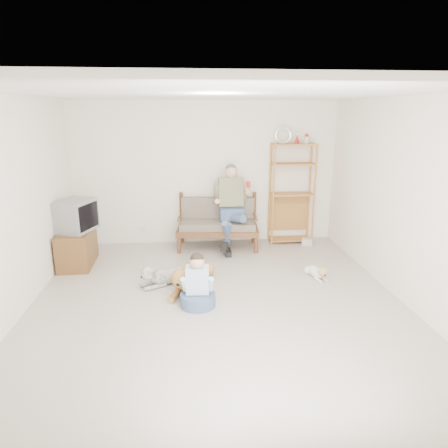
{
  "coord_description": "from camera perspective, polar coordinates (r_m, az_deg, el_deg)",
  "views": [
    {
      "loc": [
        -0.39,
        -4.84,
        2.5
      ],
      "look_at": [
        0.18,
        1.0,
        0.84
      ],
      "focal_mm": 32.0,
      "sensor_mm": 36.0,
      "label": 1
    }
  ],
  "objects": [
    {
      "name": "ceiling",
      "position": [
        4.86,
        -1.04,
        18.19
      ],
      "size": [
        5.5,
        5.5,
        0.0
      ],
      "primitive_type": "plane",
      "rotation": [
        3.14,
        0.0,
        0.0
      ],
      "color": "white",
      "rests_on": "ground"
    },
    {
      "name": "crt_tv",
      "position": [
        6.96,
        -20.45,
        1.16
      ],
      "size": [
        0.67,
        0.75,
        0.52
      ],
      "rotation": [
        0.0,
        0.0,
        -0.35
      ],
      "color": "gray",
      "rests_on": "tv_stand"
    },
    {
      "name": "wall_front",
      "position": [
        2.42,
        4.45,
        -12.58
      ],
      "size": [
        5.0,
        0.0,
        5.0
      ],
      "primitive_type": "plane",
      "rotation": [
        -1.57,
        0.0,
        0.0
      ],
      "color": "white",
      "rests_on": "ground"
    },
    {
      "name": "wall_outlet",
      "position": [
        7.94,
        -11.59,
        -0.6
      ],
      "size": [
        0.12,
        0.02,
        0.08
      ],
      "primitive_type": "cube",
      "color": "silver",
      "rests_on": "ground"
    },
    {
      "name": "man",
      "position": [
        7.29,
        0.96,
        1.69
      ],
      "size": [
        0.6,
        0.85,
        1.38
      ],
      "color": "#4B5E89",
      "rests_on": "loveseat"
    },
    {
      "name": "wall_left",
      "position": [
        5.41,
        -28.42,
        1.62
      ],
      "size": [
        0.0,
        5.5,
        5.5
      ],
      "primitive_type": "plane",
      "rotation": [
        1.57,
        0.0,
        1.57
      ],
      "color": "white",
      "rests_on": "ground"
    },
    {
      "name": "book_stack",
      "position": [
        7.9,
        11.79,
        -2.5
      ],
      "size": [
        0.23,
        0.2,
        0.13
      ],
      "primitive_type": "cube",
      "rotation": [
        0.0,
        0.0,
        -0.31
      ],
      "color": "beige",
      "rests_on": "ground"
    },
    {
      "name": "floor",
      "position": [
        5.46,
        -0.9,
        -11.4
      ],
      "size": [
        5.5,
        5.5,
        0.0
      ],
      "primitive_type": "plane",
      "color": "beige",
      "rests_on": "ground"
    },
    {
      "name": "wall_right",
      "position": [
        5.75,
        24.73,
        2.84
      ],
      "size": [
        0.0,
        5.5,
        5.5
      ],
      "primitive_type": "plane",
      "rotation": [
        1.57,
        0.0,
        -1.57
      ],
      "color": "white",
      "rests_on": "ground"
    },
    {
      "name": "terrier",
      "position": [
        6.39,
        13.2,
        -6.71
      ],
      "size": [
        0.26,
        0.6,
        0.23
      ],
      "rotation": [
        0.0,
        0.0,
        0.21
      ],
      "color": "white",
      "rests_on": "ground"
    },
    {
      "name": "wall_back",
      "position": [
        7.69,
        -2.64,
        7.21
      ],
      "size": [
        5.0,
        0.0,
        5.0
      ],
      "primitive_type": "plane",
      "rotation": [
        1.57,
        0.0,
        0.0
      ],
      "color": "white",
      "rests_on": "ground"
    },
    {
      "name": "loveseat",
      "position": [
        7.51,
        -0.96,
        0.27
      ],
      "size": [
        1.56,
        0.85,
        0.95
      ],
      "rotation": [
        0.0,
        0.0,
        -0.1
      ],
      "color": "brown",
      "rests_on": "ground"
    },
    {
      "name": "golden_retriever",
      "position": [
        5.91,
        -4.76,
        -7.33
      ],
      "size": [
        0.67,
        1.43,
        0.45
      ],
      "rotation": [
        0.0,
        0.0,
        -0.33
      ],
      "color": "#A96F3A",
      "rests_on": "ground"
    },
    {
      "name": "tv_stand",
      "position": [
        7.11,
        -20.29,
        -3.21
      ],
      "size": [
        0.52,
        0.91,
        0.6
      ],
      "rotation": [
        0.0,
        0.0,
        0.02
      ],
      "color": "brown",
      "rests_on": "ground"
    },
    {
      "name": "child",
      "position": [
        5.33,
        -3.79,
        -8.95
      ],
      "size": [
        0.47,
        0.47,
        0.74
      ],
      "rotation": [
        0.0,
        0.0,
        -0.08
      ],
      "color": "#4B5E89",
      "rests_on": "ground"
    },
    {
      "name": "etagere",
      "position": [
        7.81,
        9.64,
        4.42
      ],
      "size": [
        0.85,
        0.37,
        2.23
      ],
      "color": "#BD863B",
      "rests_on": "ground"
    },
    {
      "name": "shaggy_dog",
      "position": [
        6.08,
        -7.99,
        -7.24
      ],
      "size": [
        0.99,
        0.61,
        0.33
      ],
      "rotation": [
        0.0,
        0.0,
        -1.09
      ],
      "color": "white",
      "rests_on": "ground"
    }
  ]
}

